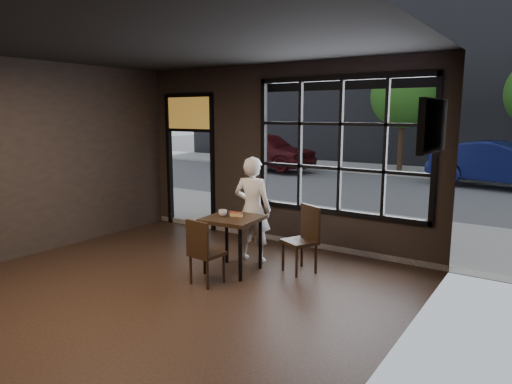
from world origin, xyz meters
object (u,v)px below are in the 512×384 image
Objects in this scene: chair_near at (207,251)px; navy_car at (500,164)px; man at (253,209)px; cafe_table at (233,244)px.

chair_near is 0.22× the size of navy_car.
man is 10.46m from navy_car.
man is at bearing 89.32° from cafe_table.
cafe_table is at bearing 83.76° from man.
chair_near is (0.00, -0.60, 0.04)m from cafe_table.
cafe_table is at bearing -85.23° from chair_near.
man is 0.40× the size of navy_car.
man reaches higher than chair_near.
navy_car reaches higher than cafe_table.
navy_car reaches higher than chair_near.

